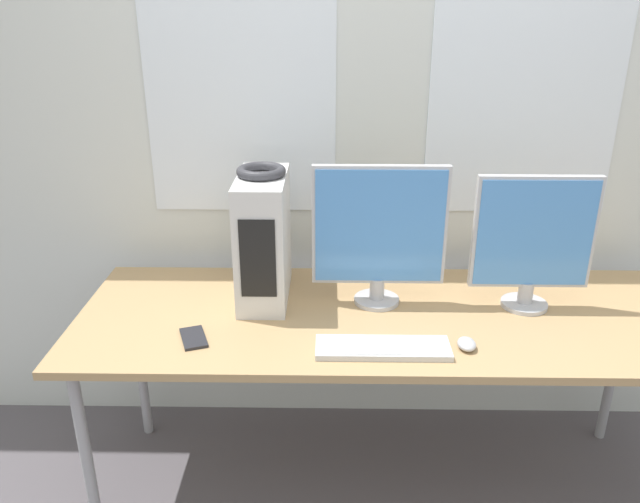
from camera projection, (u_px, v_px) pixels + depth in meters
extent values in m
cube|color=silver|center=(381.00, 124.00, 2.48)|extent=(8.00, 0.06, 2.70)
cube|color=white|center=(239.00, 64.00, 2.37)|extent=(0.74, 0.01, 1.17)
cube|color=white|center=(529.00, 64.00, 2.35)|extent=(0.74, 0.01, 1.17)
cube|color=tan|center=(385.00, 317.00, 2.22)|extent=(2.19, 0.79, 0.03)
cylinder|color=#99999E|center=(87.00, 461.00, 2.10)|extent=(0.04, 0.04, 0.75)
cylinder|color=#99999E|center=(140.00, 360.00, 2.68)|extent=(0.04, 0.04, 0.75)
cylinder|color=#99999E|center=(614.00, 364.00, 2.65)|extent=(0.04, 0.04, 0.75)
cube|color=silver|center=(264.00, 238.00, 2.26)|extent=(0.17, 0.39, 0.47)
cube|color=black|center=(258.00, 259.00, 2.08)|extent=(0.12, 0.00, 0.28)
torus|color=#333338|center=(261.00, 171.00, 2.17)|extent=(0.17, 0.17, 0.03)
cylinder|color=#B7B7BC|center=(377.00, 300.00, 2.30)|extent=(0.17, 0.17, 0.02)
cylinder|color=#B7B7BC|center=(377.00, 288.00, 2.28)|extent=(0.05, 0.05, 0.08)
cube|color=#B7B7BC|center=(379.00, 226.00, 2.19)|extent=(0.47, 0.03, 0.43)
cube|color=#4C8CD8|center=(380.00, 227.00, 2.17)|extent=(0.45, 0.00, 0.41)
cylinder|color=#B7B7BC|center=(524.00, 304.00, 2.27)|extent=(0.17, 0.17, 0.02)
cylinder|color=#B7B7BC|center=(526.00, 292.00, 2.25)|extent=(0.05, 0.05, 0.08)
cube|color=#B7B7BC|center=(534.00, 232.00, 2.16)|extent=(0.42, 0.03, 0.41)
cube|color=#4C8CD8|center=(535.00, 234.00, 2.15)|extent=(0.40, 0.00, 0.38)
cube|color=silver|center=(383.00, 348.00, 1.98)|extent=(0.43, 0.13, 0.02)
cube|color=white|center=(383.00, 345.00, 1.98)|extent=(0.39, 0.11, 0.00)
ellipsoid|color=#B2B2B7|center=(467.00, 344.00, 2.00)|extent=(0.06, 0.08, 0.03)
cube|color=#232328|center=(194.00, 338.00, 2.05)|extent=(0.12, 0.16, 0.01)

